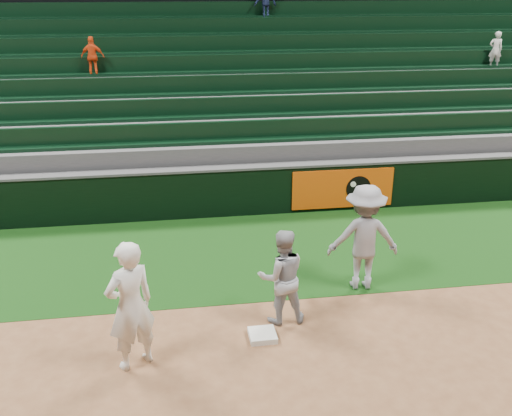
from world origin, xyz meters
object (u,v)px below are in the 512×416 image
at_px(first_baseman, 130,306).
at_px(baserunner, 282,277).
at_px(base_coach, 364,237).
at_px(first_base, 262,335).

relative_size(first_baseman, baserunner, 1.22).
distance_m(first_baseman, base_coach, 4.54).
distance_m(first_base, first_baseman, 2.29).
distance_m(baserunner, base_coach, 1.97).
bearing_deg(baserunner, first_baseman, 18.12).
bearing_deg(base_coach, first_baseman, 30.03).
bearing_deg(base_coach, baserunner, 34.82).
xyz_separation_m(baserunner, base_coach, (1.73, 0.93, 0.18)).
distance_m(first_baseman, baserunner, 2.59).
relative_size(first_base, baserunner, 0.26).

